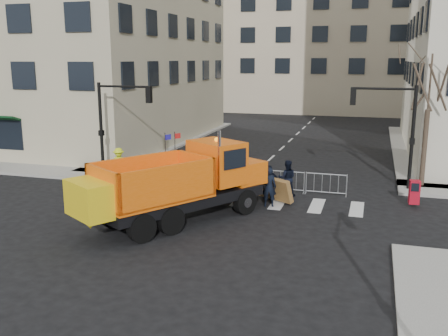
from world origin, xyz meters
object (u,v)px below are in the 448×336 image
(cop_c, at_px, (270,183))
(newspaper_box, at_px, (414,192))
(cop_a, at_px, (269,187))
(worker, at_px, (119,163))
(plow_truck, at_px, (177,182))
(cop_b, at_px, (287,178))

(cop_c, xyz_separation_m, newspaper_box, (6.59, 0.80, -0.15))
(cop_a, xyz_separation_m, worker, (-9.04, 2.52, 0.07))
(cop_a, bearing_deg, plow_truck, 36.92)
(plow_truck, height_order, worker, plow_truck)
(newspaper_box, bearing_deg, cop_a, -169.35)
(cop_a, xyz_separation_m, cop_b, (0.48, 2.03, -0.02))
(plow_truck, xyz_separation_m, cop_a, (3.18, 3.29, -0.78))
(cop_c, bearing_deg, newspaper_box, 149.35)
(worker, bearing_deg, cop_b, -38.06)
(worker, bearing_deg, plow_truck, -79.86)
(plow_truck, xyz_separation_m, cop_b, (3.67, 5.32, -0.80))
(cop_b, distance_m, newspaper_box, 5.92)
(cop_b, relative_size, cop_c, 1.06)
(worker, distance_m, newspaper_box, 15.46)
(cop_a, bearing_deg, cop_c, -88.88)
(worker, bearing_deg, newspaper_box, -37.49)
(cop_a, bearing_deg, cop_b, -112.52)
(cop_a, height_order, cop_c, cop_a)
(plow_truck, relative_size, cop_c, 5.74)
(cop_b, bearing_deg, worker, -14.87)
(worker, bearing_deg, cop_c, -44.35)
(cop_c, bearing_deg, cop_a, 62.66)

